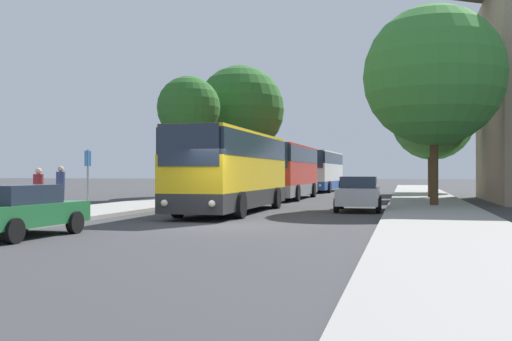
# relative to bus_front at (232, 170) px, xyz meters

# --- Properties ---
(ground_plane) EXTENTS (300.00, 300.00, 0.00)m
(ground_plane) POSITION_rel_bus_front_xyz_m (1.34, -6.19, -1.81)
(ground_plane) COLOR #38383A
(ground_plane) RESTS_ON ground
(sidewalk_left) EXTENTS (4.00, 120.00, 0.15)m
(sidewalk_left) POSITION_rel_bus_front_xyz_m (-5.66, -6.19, -1.73)
(sidewalk_left) COLOR gray
(sidewalk_left) RESTS_ON ground_plane
(sidewalk_right) EXTENTS (4.00, 120.00, 0.15)m
(sidewalk_right) POSITION_rel_bus_front_xyz_m (8.34, -6.19, -1.73)
(sidewalk_right) COLOR gray
(sidewalk_right) RESTS_ON ground_plane
(bus_front) EXTENTS (2.74, 10.91, 3.39)m
(bus_front) POSITION_rel_bus_front_xyz_m (0.00, 0.00, 0.00)
(bus_front) COLOR #2D2D2D
(bus_front) RESTS_ON ground_plane
(bus_middle) EXTENTS (2.80, 10.77, 3.42)m
(bus_middle) POSITION_rel_bus_front_xyz_m (-0.26, 13.51, 0.02)
(bus_middle) COLOR gray
(bus_middle) RESTS_ON ground_plane
(bus_rear) EXTENTS (3.10, 11.00, 3.56)m
(bus_rear) POSITION_rel_bus_front_xyz_m (-0.17, 28.89, 0.09)
(bus_rear) COLOR #2D519E
(bus_rear) RESTS_ON ground_plane
(parked_car_left_curb) EXTENTS (2.12, 4.16, 1.38)m
(parked_car_left_curb) POSITION_rel_bus_front_xyz_m (-2.74, -10.81, -1.08)
(parked_car_left_curb) COLOR #236B38
(parked_car_left_curb) RESTS_ON ground_plane
(parked_car_right_near) EXTENTS (2.02, 4.61, 1.53)m
(parked_car_right_near) POSITION_rel_bus_front_xyz_m (5.14, 2.44, -1.01)
(parked_car_right_near) COLOR #B7B7BC
(parked_car_right_near) RESTS_ON ground_plane
(bus_stop_sign) EXTENTS (0.08, 0.45, 2.46)m
(bus_stop_sign) POSITION_rel_bus_front_xyz_m (-5.01, -3.20, -0.13)
(bus_stop_sign) COLOR gray
(bus_stop_sign) RESTS_ON sidewalk_left
(pedestrian_waiting_near) EXTENTS (0.36, 0.36, 1.72)m
(pedestrian_waiting_near) POSITION_rel_bus_front_xyz_m (-5.58, -5.63, -0.79)
(pedestrian_waiting_near) COLOR #23232D
(pedestrian_waiting_near) RESTS_ON sidewalk_left
(pedestrian_waiting_far) EXTENTS (0.36, 0.36, 1.82)m
(pedestrian_waiting_far) POSITION_rel_bus_front_xyz_m (-6.55, -2.64, -0.73)
(pedestrian_waiting_far) COLOR #23232D
(pedestrian_waiting_far) RESTS_ON sidewalk_left
(tree_left_near) EXTENTS (6.54, 6.54, 9.50)m
(tree_left_near) POSITION_rel_bus_front_xyz_m (-4.70, 18.30, 4.56)
(tree_left_near) COLOR brown
(tree_left_near) RESTS_ON sidewalk_left
(tree_left_far) EXTENTS (4.13, 4.13, 7.86)m
(tree_left_far) POSITION_rel_bus_front_xyz_m (-6.55, 12.31, 4.10)
(tree_left_far) COLOR brown
(tree_left_far) RESTS_ON sidewalk_left
(tree_right_near) EXTENTS (4.66, 4.66, 7.16)m
(tree_right_near) POSITION_rel_bus_front_xyz_m (8.77, 15.12, 3.16)
(tree_right_near) COLOR #47331E
(tree_right_near) RESTS_ON sidewalk_right
(tree_right_mid) EXTENTS (6.76, 6.76, 9.61)m
(tree_right_mid) POSITION_rel_bus_front_xyz_m (8.50, 5.50, 4.57)
(tree_right_mid) COLOR #47331E
(tree_right_mid) RESTS_ON sidewalk_right
(tree_right_far) EXTENTS (6.56, 6.56, 9.14)m
(tree_right_far) POSITION_rel_bus_front_xyz_m (9.34, 25.40, 4.19)
(tree_right_far) COLOR #513D23
(tree_right_far) RESTS_ON sidewalk_right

